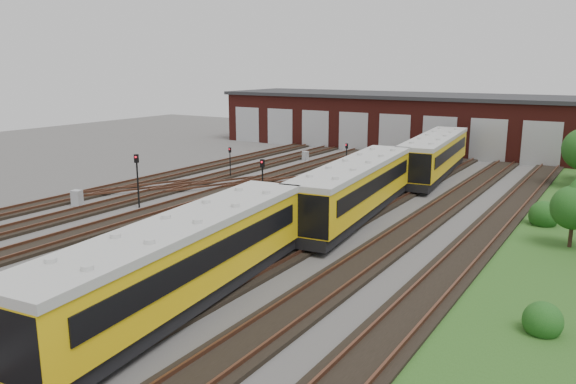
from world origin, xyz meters
The scene contains 16 objects.
ground centered at (0.00, 0.00, 0.00)m, with size 120.00×120.00×0.00m, color #494644.
track_network centered at (-0.17, 0.59, 0.11)m, with size 30.40×70.00×0.33m.
maintenance_shed centered at (-0.01, 39.97, 3.20)m, with size 51.00×12.50×6.35m.
metro_train centered at (6.00, 7.07, 2.04)m, with size 4.64×48.39×3.34m.
signal_mast_0 centered at (-7.94, 1.83, 2.37)m, with size 0.33×0.32×3.72m.
signal_mast_1 centered at (-9.10, 13.62, 1.71)m, with size 0.24×0.23×2.67m.
signal_mast_2 centered at (-0.79, 19.59, 1.87)m, with size 0.26×0.25×2.93m.
signal_mast_3 centered at (-0.61, 6.26, 2.18)m, with size 0.30×0.28×3.40m.
relay_cabinet_0 centered at (-12.01, -0.07, 0.55)m, with size 0.66×0.55×1.10m, color #A9ABAF.
relay_cabinet_1 centered at (-8.21, 25.15, 0.47)m, with size 0.57×0.47×0.95m, color #A9ABAF.
relay_cabinet_2 centered at (2.31, -1.88, 0.51)m, with size 0.62×0.51×1.03m, color #A9ABAF.
relay_cabinet_3 centered at (4.51, 24.90, 0.51)m, with size 0.61×0.51×1.02m, color #A9ABAF.
relay_cabinet_4 centered at (5.22, 16.21, 0.44)m, with size 0.53×0.44×0.88m, color #A9ABAF.
tree_3 centered at (18.33, 7.83, 2.53)m, with size 2.37×2.37×3.93m.
bush_0 centered at (18.58, -3.71, 0.72)m, with size 1.43×1.43×1.43m, color #164B15.
bush_1 centered at (16.46, 11.82, 0.90)m, with size 1.80×1.80×1.80m, color #164B15.
Camera 1 is at (20.69, -24.64, 9.57)m, focal length 35.00 mm.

